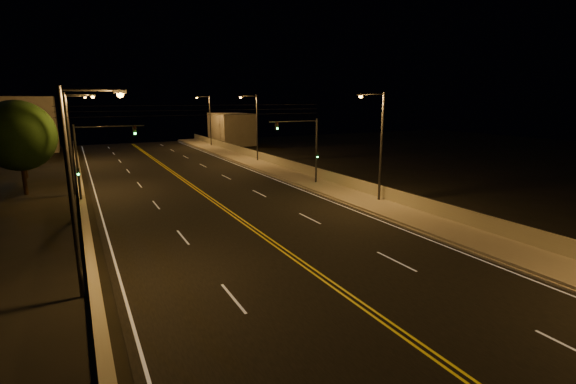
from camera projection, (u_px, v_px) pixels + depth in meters
name	position (u px, v px, depth m)	size (l,w,h in m)	color
road	(248.00, 225.00, 28.02)	(18.00, 120.00, 0.02)	black
sidewalk	(376.00, 205.00, 32.82)	(3.60, 120.00, 0.30)	gray
curb	(356.00, 209.00, 32.00)	(0.14, 120.00, 0.15)	gray
parapet_wall	(392.00, 195.00, 33.41)	(0.30, 120.00, 1.00)	#A7A28B
jersey_barrier	(88.00, 241.00, 23.58)	(0.45, 120.00, 0.87)	#A7A28B
distant_building_right	(231.00, 129.00, 77.51)	(6.00, 10.00, 5.70)	gray
distant_building_left	(28.00, 124.00, 66.60)	(8.00, 8.00, 8.70)	gray
parapet_rail	(393.00, 188.00, 33.30)	(0.06, 0.06, 120.00)	black
lane_markings	(248.00, 225.00, 27.96)	(17.32, 116.00, 0.00)	silver
streetlight_1	(379.00, 140.00, 32.78)	(2.55, 0.28, 8.83)	#2D2D33
streetlight_2	(255.00, 124.00, 54.53)	(2.55, 0.28, 8.83)	#2D2D33
streetlight_3	(209.00, 118.00, 72.55)	(2.55, 0.28, 8.83)	#2D2D33
streetlight_4	(77.00, 179.00, 16.95)	(2.55, 0.28, 8.83)	#2D2D33
streetlight_5	(72.00, 137.00, 36.06)	(2.55, 0.28, 8.83)	#2D2D33
streetlight_6	(71.00, 125.00, 52.85)	(2.55, 0.28, 8.83)	#2D2D33
traffic_signal_right	(308.00, 144.00, 39.81)	(5.11, 0.31, 6.48)	#2D2D33
traffic_signal_left	(91.00, 157.00, 31.38)	(5.11, 0.31, 6.48)	#2D2D33
overhead_wires	(203.00, 110.00, 34.64)	(22.00, 0.03, 0.83)	black
tree_0	(18.00, 136.00, 35.95)	(6.09, 6.09, 8.25)	black
tree_1	(21.00, 140.00, 43.96)	(4.76, 4.76, 6.45)	black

